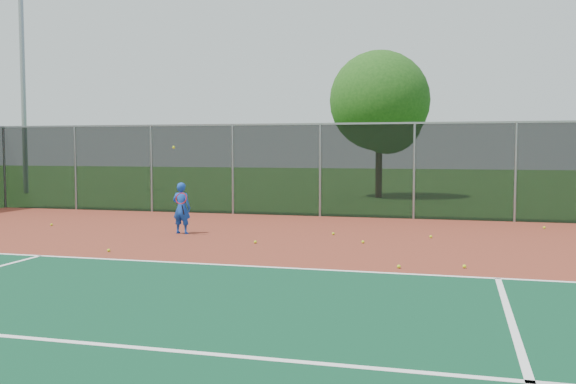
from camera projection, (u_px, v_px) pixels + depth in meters
name	position (u px, v px, depth m)	size (l,w,h in m)	color
ground	(354.00, 317.00, 8.55)	(120.00, 120.00, 0.00)	#245418
court_apron	(373.00, 285.00, 10.48)	(30.00, 20.00, 0.02)	maroon
court_lines	(529.00, 378.00, 6.22)	(22.10, 13.05, 0.00)	white
fence_back	(414.00, 170.00, 20.01)	(30.00, 0.06, 3.03)	black
tennis_player	(182.00, 208.00, 16.64)	(0.59, 0.58, 2.28)	#1342B5
practice_ball_0	(431.00, 237.00, 15.86)	(0.07, 0.07, 0.07)	#BDDA19
practice_ball_1	(52.00, 225.00, 18.33)	(0.07, 0.07, 0.07)	#BDDA19
practice_ball_2	(464.00, 266.00, 11.90)	(0.07, 0.07, 0.07)	#BDDA19
practice_ball_3	(363.00, 242.00, 14.99)	(0.07, 0.07, 0.07)	#BDDA19
practice_ball_4	(333.00, 234.00, 16.42)	(0.07, 0.07, 0.07)	#BDDA19
practice_ball_5	(399.00, 267.00, 11.89)	(0.07, 0.07, 0.07)	#BDDA19
practice_ball_6	(109.00, 250.00, 13.76)	(0.07, 0.07, 0.07)	#BDDA19
practice_ball_7	(544.00, 228.00, 17.67)	(0.07, 0.07, 0.07)	#BDDA19
practice_ball_8	(255.00, 242.00, 14.97)	(0.07, 0.07, 0.07)	#BDDA19
floodlight_nw	(22.00, 41.00, 31.10)	(0.90, 0.40, 13.25)	gray
tree_back_left	(381.00, 105.00, 28.61)	(4.49, 4.49, 6.59)	#352213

